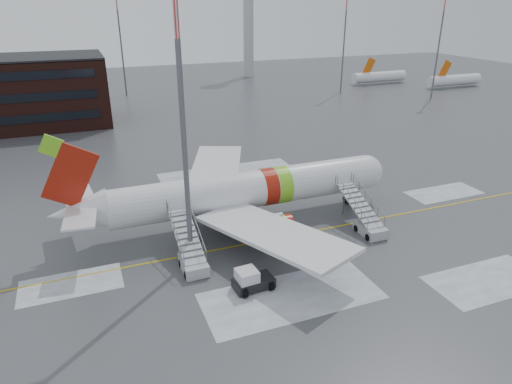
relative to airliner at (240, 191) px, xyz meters
name	(u,v)px	position (x,y,z in m)	size (l,w,h in m)	color
ground	(302,228)	(5.33, -3.67, -3.42)	(260.00, 260.00, 0.00)	#494C4F
airliner	(240,191)	(0.00, 0.00, 0.00)	(35.03, 32.97, 11.18)	white
airstair_fwd	(366,221)	(10.94, -6.54, -2.35)	(2.05, 7.70, 3.48)	#A5A8AD
airstair_aft	(191,255)	(-6.84, -6.54, -2.35)	(2.05, 7.70, 3.48)	#AFB1B7
pushback_tug	(251,280)	(-3.24, -11.60, -2.61)	(3.29, 2.56, 1.82)	black
light_mast_near	(183,125)	(-6.64, -5.67, 8.89)	(1.20, 1.20, 23.67)	#595B60
control_tower	(248,10)	(35.33, 91.33, 15.33)	(6.40, 6.40, 30.00)	#B2B5BA
light_mast_far_ne	(345,34)	(47.33, 58.33, 10.42)	(1.20, 1.20, 24.25)	#595B60
light_mast_far_n	(120,35)	(-2.67, 74.33, 10.42)	(1.20, 1.20, 24.25)	#595B60
light_mast_far_e	(440,36)	(63.33, 44.33, 10.42)	(1.20, 1.20, 24.25)	#595B60
distant_aircraft	(403,86)	(67.83, 60.33, -3.42)	(35.00, 18.00, 8.00)	#D8590C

